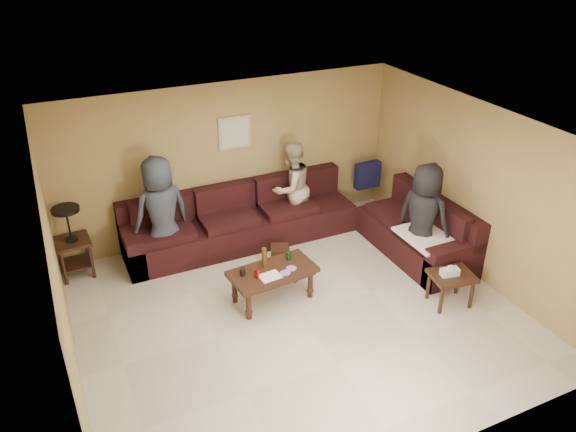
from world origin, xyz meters
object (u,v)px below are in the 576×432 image
at_px(side_table_right, 451,278).
at_px(person_right, 423,218).
at_px(end_table_left, 72,241).
at_px(person_left, 162,213).
at_px(person_middle, 291,188).
at_px(sectional_sofa, 303,229).
at_px(waste_bin, 280,256).
at_px(coffee_table, 272,274).

relative_size(side_table_right, person_right, 0.38).
relative_size(end_table_left, person_right, 0.66).
relative_size(person_left, person_right, 1.04).
xyz_separation_m(end_table_left, person_middle, (3.39, -0.12, 0.20)).
bearing_deg(end_table_left, person_right, -22.33).
bearing_deg(person_middle, end_table_left, -20.99).
distance_m(sectional_sofa, person_right, 1.87).
height_order(side_table_right, waste_bin, side_table_right).
bearing_deg(sectional_sofa, coffee_table, -132.56).
bearing_deg(person_middle, sectional_sofa, 64.17).
bearing_deg(person_right, person_left, 39.68).
xyz_separation_m(side_table_right, person_middle, (-1.07, 2.72, 0.37)).
bearing_deg(person_middle, person_left, -15.30).
relative_size(sectional_sofa, coffee_table, 3.87).
relative_size(side_table_right, waste_bin, 1.93).
xyz_separation_m(sectional_sofa, person_left, (-2.07, 0.43, 0.53)).
height_order(sectional_sofa, coffee_table, sectional_sofa).
relative_size(person_middle, person_right, 0.94).
distance_m(person_left, person_middle, 2.14).
bearing_deg(waste_bin, sectional_sofa, 33.03).
bearing_deg(sectional_sofa, end_table_left, 168.43).
distance_m(waste_bin, person_middle, 1.27).
bearing_deg(waste_bin, side_table_right, -46.85).
relative_size(coffee_table, person_middle, 0.78).
bearing_deg(person_middle, person_right, 105.88).
bearing_deg(end_table_left, waste_bin, -20.50).
relative_size(waste_bin, person_left, 0.19).
relative_size(sectional_sofa, side_table_right, 7.42).
relative_size(sectional_sofa, waste_bin, 14.28).
height_order(sectional_sofa, person_left, person_left).
xyz_separation_m(end_table_left, side_table_right, (4.46, -2.83, -0.17)).
height_order(person_left, person_right, person_left).
bearing_deg(person_middle, side_table_right, 92.41).
bearing_deg(end_table_left, person_middle, -1.96).
bearing_deg(person_right, end_table_left, 43.34).
bearing_deg(coffee_table, sectional_sofa, 47.44).
bearing_deg(side_table_right, person_left, 141.18).
height_order(coffee_table, waste_bin, coffee_table).
relative_size(coffee_table, waste_bin, 3.69).
relative_size(coffee_table, person_left, 0.70).
bearing_deg(person_left, waste_bin, 140.38).
height_order(coffee_table, side_table_right, coffee_table).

